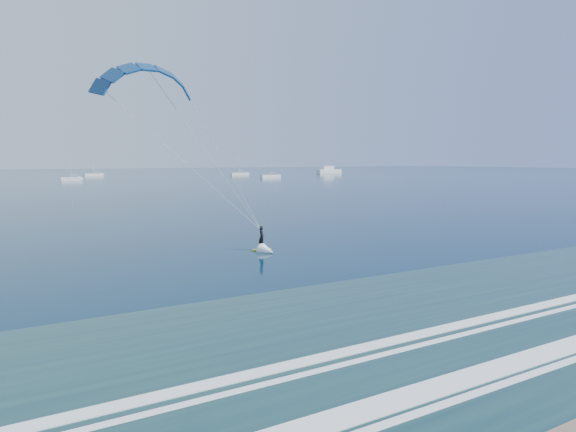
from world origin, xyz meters
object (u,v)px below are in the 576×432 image
(sailboat_4, at_px, (94,175))
(sailboat_5, at_px, (240,174))
(kitesurfer_rig, at_px, (207,153))
(motor_yacht, at_px, (329,170))
(sailboat_6, at_px, (270,176))
(sailboat_3, at_px, (71,179))

(sailboat_4, bearing_deg, sailboat_5, -15.41)
(kitesurfer_rig, bearing_deg, motor_yacht, 52.77)
(sailboat_6, bearing_deg, sailboat_3, 171.74)
(sailboat_6, bearing_deg, kitesurfer_rig, -120.22)
(motor_yacht, relative_size, sailboat_5, 1.18)
(kitesurfer_rig, height_order, sailboat_5, kitesurfer_rig)
(sailboat_3, distance_m, sailboat_5, 85.87)
(motor_yacht, xyz_separation_m, sailboat_5, (-57.14, -5.82, -0.90))
(sailboat_3, xyz_separation_m, sailboat_5, (80.56, 29.73, 0.01))
(motor_yacht, bearing_deg, sailboat_3, -165.53)
(kitesurfer_rig, relative_size, motor_yacht, 1.05)
(kitesurfer_rig, bearing_deg, sailboat_6, 59.78)
(sailboat_6, bearing_deg, sailboat_4, 135.46)
(motor_yacht, distance_m, sailboat_3, 142.22)
(sailboat_5, height_order, sailboat_6, sailboat_5)
(kitesurfer_rig, height_order, motor_yacht, kitesurfer_rig)
(sailboat_3, relative_size, sailboat_6, 0.85)
(sailboat_6, bearing_deg, motor_yacht, 36.76)
(sailboat_4, distance_m, sailboat_6, 83.35)
(kitesurfer_rig, xyz_separation_m, sailboat_3, (12.84, 162.54, -7.19))
(kitesurfer_rig, relative_size, sailboat_4, 1.39)
(kitesurfer_rig, bearing_deg, sailboat_3, 85.48)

